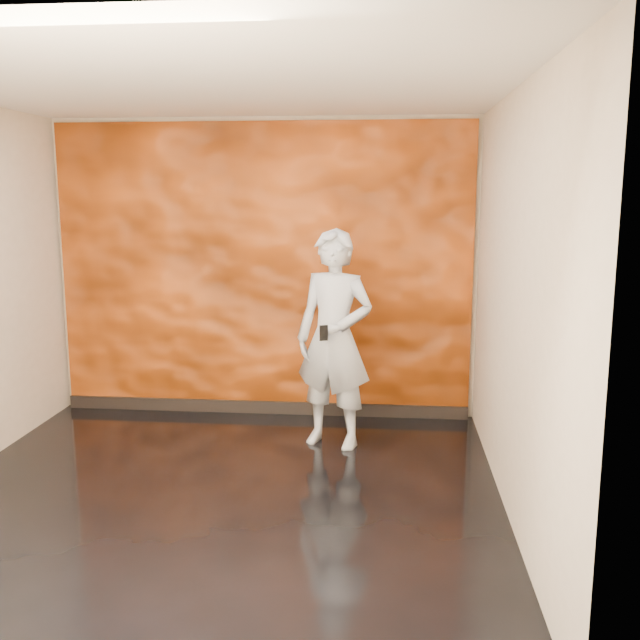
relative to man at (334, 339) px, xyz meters
The scene contains 5 objects.
room 1.44m from the man, 123.15° to the right, with size 4.02×4.02×2.81m.
feature_wall 1.20m from the man, 131.98° to the left, with size 3.90×0.06×2.75m, color #DA5714.
baseboard 1.38m from the man, 133.40° to the left, with size 3.90×0.04×0.12m, color black.
man is the anchor object (origin of this frame).
phone 0.30m from the man, 103.21° to the right, with size 0.07×0.01×0.12m, color black.
Camera 1 is at (1.19, -4.65, 2.13)m, focal length 40.00 mm.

